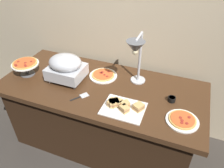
# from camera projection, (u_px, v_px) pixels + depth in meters

# --- Properties ---
(ground_plane) EXTENTS (8.00, 8.00, 0.00)m
(ground_plane) POSITION_uv_depth(u_px,v_px,m) (103.00, 140.00, 2.43)
(ground_plane) COLOR #38332D
(back_wall) EXTENTS (4.40, 0.04, 2.40)m
(back_wall) POSITION_uv_depth(u_px,v_px,m) (120.00, 22.00, 2.10)
(back_wall) COLOR #C6B593
(back_wall) RESTS_ON ground_plane
(buffet_table) EXTENTS (1.90, 0.84, 0.76)m
(buffet_table) POSITION_uv_depth(u_px,v_px,m) (102.00, 115.00, 2.21)
(buffet_table) COLOR #422816
(buffet_table) RESTS_ON ground_plane
(chafing_dish) EXTENTS (0.33, 0.27, 0.26)m
(chafing_dish) POSITION_uv_depth(u_px,v_px,m) (66.00, 67.00, 1.98)
(chafing_dish) COLOR #B7BABF
(chafing_dish) RESTS_ON buffet_table
(heat_lamp) EXTENTS (0.15, 0.33, 0.50)m
(heat_lamp) POSITION_uv_depth(u_px,v_px,m) (136.00, 51.00, 1.72)
(heat_lamp) COLOR #B7BABF
(heat_lamp) RESTS_ON buffet_table
(pizza_plate_front) EXTENTS (0.27, 0.27, 0.03)m
(pizza_plate_front) POSITION_uv_depth(u_px,v_px,m) (103.00, 75.00, 2.11)
(pizza_plate_front) COLOR white
(pizza_plate_front) RESTS_ON buffet_table
(pizza_plate_center) EXTENTS (0.25, 0.25, 0.03)m
(pizza_plate_center) POSITION_uv_depth(u_px,v_px,m) (182.00, 120.00, 1.61)
(pizza_plate_center) COLOR white
(pizza_plate_center) RESTS_ON buffet_table
(pizza_plate_raised_stand) EXTENTS (0.26, 0.26, 0.14)m
(pizza_plate_raised_stand) POSITION_uv_depth(u_px,v_px,m) (25.00, 65.00, 2.08)
(pizza_plate_raised_stand) COLOR #595B60
(pizza_plate_raised_stand) RESTS_ON buffet_table
(sandwich_platter) EXTENTS (0.34, 0.26, 0.06)m
(sandwich_platter) POSITION_uv_depth(u_px,v_px,m) (122.00, 106.00, 1.72)
(sandwich_platter) COLOR white
(sandwich_platter) RESTS_ON buffet_table
(sauce_cup_near) EXTENTS (0.06, 0.06, 0.04)m
(sauce_cup_near) POSITION_uv_depth(u_px,v_px,m) (172.00, 99.00, 1.80)
(sauce_cup_near) COLOR black
(sauce_cup_near) RESTS_ON buffet_table
(serving_spatula) EXTENTS (0.13, 0.16, 0.01)m
(serving_spatula) POSITION_uv_depth(u_px,v_px,m) (80.00, 97.00, 1.85)
(serving_spatula) COLOR #B7BABF
(serving_spatula) RESTS_ON buffet_table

